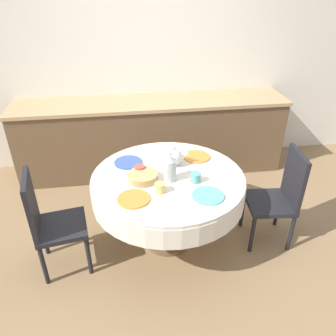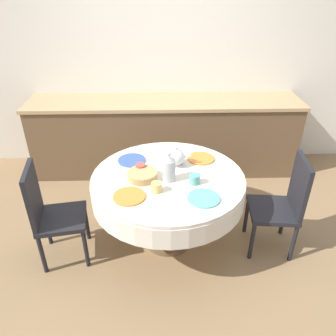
{
  "view_description": "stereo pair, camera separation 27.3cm",
  "coord_description": "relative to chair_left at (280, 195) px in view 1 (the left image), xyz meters",
  "views": [
    {
      "loc": [
        -0.34,
        -2.32,
        2.2
      ],
      "look_at": [
        0.0,
        0.0,
        0.81
      ],
      "focal_mm": 35.0,
      "sensor_mm": 36.0,
      "label": 1
    },
    {
      "loc": [
        -0.07,
        -2.35,
        2.2
      ],
      "look_at": [
        0.0,
        0.0,
        0.81
      ],
      "focal_mm": 35.0,
      "sensor_mm": 36.0,
      "label": 2
    }
  ],
  "objects": [
    {
      "name": "ground_plane",
      "position": [
        -1.0,
        0.09,
        -0.5
      ],
      "size": [
        12.0,
        12.0,
        0.0
      ],
      "primitive_type": "plane",
      "color": "#8E704C"
    },
    {
      "name": "wall_back",
      "position": [
        -1.0,
        1.81,
        0.8
      ],
      "size": [
        7.0,
        0.05,
        2.6
      ],
      "color": "silver",
      "rests_on": "ground_plane"
    },
    {
      "name": "kitchen_counter",
      "position": [
        -1.0,
        1.47,
        -0.04
      ],
      "size": [
        3.24,
        0.64,
        0.92
      ],
      "color": "brown",
      "rests_on": "ground_plane"
    },
    {
      "name": "dining_table",
      "position": [
        -1.0,
        0.09,
        0.1
      ],
      "size": [
        1.31,
        1.31,
        0.73
      ],
      "color": "brown",
      "rests_on": "ground_plane"
    },
    {
      "name": "chair_left",
      "position": [
        0.0,
        0.0,
        0.0
      ],
      "size": [
        0.44,
        0.44,
        0.92
      ],
      "rotation": [
        0.0,
        0.0,
        1.48
      ],
      "color": "black",
      "rests_on": "ground_plane"
    },
    {
      "name": "chair_right",
      "position": [
        -1.99,
        -0.07,
        0.0
      ],
      "size": [
        0.46,
        0.46,
        0.92
      ],
      "rotation": [
        0.0,
        0.0,
        -1.41
      ],
      "color": "black",
      "rests_on": "ground_plane"
    },
    {
      "name": "plate_near_left",
      "position": [
        -1.3,
        -0.2,
        0.23
      ],
      "size": [
        0.25,
        0.25,
        0.01
      ],
      "primitive_type": "cylinder",
      "color": "orange",
      "rests_on": "dining_table"
    },
    {
      "name": "cup_near_left",
      "position": [
        -1.09,
        -0.13,
        0.27
      ],
      "size": [
        0.09,
        0.09,
        0.08
      ],
      "primitive_type": "cylinder",
      "color": "#DBB766",
      "rests_on": "dining_table"
    },
    {
      "name": "plate_near_right",
      "position": [
        -0.74,
        -0.24,
        0.23
      ],
      "size": [
        0.25,
        0.25,
        0.01
      ],
      "primitive_type": "cylinder",
      "color": "#60BCB7",
      "rests_on": "dining_table"
    },
    {
      "name": "cup_near_right",
      "position": [
        -0.78,
        -0.02,
        0.27
      ],
      "size": [
        0.09,
        0.09,
        0.08
      ],
      "primitive_type": "cylinder",
      "color": "#5BA39E",
      "rests_on": "dining_table"
    },
    {
      "name": "plate_far_left",
      "position": [
        -1.32,
        0.37,
        0.23
      ],
      "size": [
        0.25,
        0.25,
        0.01
      ],
      "primitive_type": "cylinder",
      "color": "#3856AD",
      "rests_on": "dining_table"
    },
    {
      "name": "cup_far_left",
      "position": [
        -1.23,
        0.16,
        0.27
      ],
      "size": [
        0.09,
        0.09,
        0.08
      ],
      "primitive_type": "cylinder",
      "color": "#CC4C3D",
      "rests_on": "dining_table"
    },
    {
      "name": "plate_far_right",
      "position": [
        -0.69,
        0.38,
        0.23
      ],
      "size": [
        0.25,
        0.25,
        0.01
      ],
      "primitive_type": "cylinder",
      "color": "orange",
      "rests_on": "dining_table"
    },
    {
      "name": "cup_far_right",
      "position": [
        -0.9,
        0.32,
        0.27
      ],
      "size": [
        0.09,
        0.09,
        0.08
      ],
      "primitive_type": "cylinder",
      "color": "#5BA39E",
      "rests_on": "dining_table"
    },
    {
      "name": "coffee_carafe",
      "position": [
        -0.99,
        0.04,
        0.34
      ],
      "size": [
        0.11,
        0.11,
        0.26
      ],
      "color": "#B2B2B7",
      "rests_on": "dining_table"
    },
    {
      "name": "teapot",
      "position": [
        -0.92,
        0.27,
        0.31
      ],
      "size": [
        0.21,
        0.15,
        0.2
      ],
      "color": "white",
      "rests_on": "dining_table"
    },
    {
      "name": "bread_basket",
      "position": [
        -1.21,
        0.07,
        0.26
      ],
      "size": [
        0.25,
        0.25,
        0.06
      ],
      "primitive_type": "cylinder",
      "color": "tan",
      "rests_on": "dining_table"
    }
  ]
}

